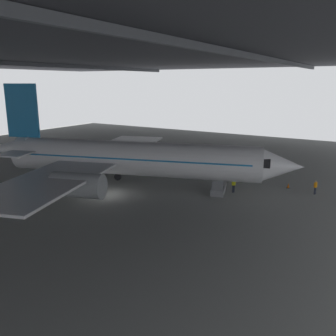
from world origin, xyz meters
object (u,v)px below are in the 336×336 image
(baggage_tug, at_px, (89,165))
(crew_worker_near_nose, at_px, (315,186))
(boarding_stairs, at_px, (219,186))
(airplane_main, at_px, (127,158))
(traffic_cone_orange, at_px, (288,186))
(crew_worker_by_stairs, at_px, (234,184))

(baggage_tug, bearing_deg, crew_worker_near_nose, -82.64)
(boarding_stairs, bearing_deg, airplane_main, 111.14)
(airplane_main, height_order, baggage_tug, airplane_main)
(airplane_main, bearing_deg, crew_worker_near_nose, -66.18)
(crew_worker_near_nose, relative_size, traffic_cone_orange, 2.73)
(traffic_cone_orange, distance_m, baggage_tug, 28.56)
(baggage_tug, bearing_deg, boarding_stairs, -92.36)
(airplane_main, xyz_separation_m, baggage_tug, (4.91, 11.05, -3.11))
(crew_worker_near_nose, relative_size, baggage_tug, 0.65)
(boarding_stairs, relative_size, baggage_tug, 1.94)
(crew_worker_by_stairs, xyz_separation_m, baggage_tug, (0.22, 23.04, -0.47))
(traffic_cone_orange, relative_size, baggage_tug, 0.24)
(airplane_main, xyz_separation_m, traffic_cone_orange, (9.93, -17.06, -3.35))
(airplane_main, height_order, traffic_cone_orange, airplane_main)
(airplane_main, distance_m, crew_worker_near_nose, 22.34)
(traffic_cone_orange, bearing_deg, airplane_main, 120.22)
(crew_worker_by_stairs, distance_m, traffic_cone_orange, 7.33)
(crew_worker_by_stairs, relative_size, traffic_cone_orange, 2.90)
(airplane_main, height_order, crew_worker_by_stairs, airplane_main)
(airplane_main, xyz_separation_m, boarding_stairs, (4.03, -10.41, -2.89))
(airplane_main, bearing_deg, crew_worker_by_stairs, -68.63)
(boarding_stairs, distance_m, crew_worker_by_stairs, 1.73)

